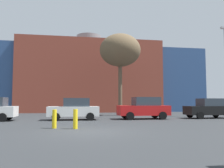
{
  "coord_description": "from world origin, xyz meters",
  "views": [
    {
      "loc": [
        -0.87,
        -11.64,
        1.45
      ],
      "look_at": [
        2.48,
        8.08,
        2.96
      ],
      "focal_mm": 37.7,
      "sensor_mm": 36.0,
      "label": 1
    }
  ],
  "objects_px": {
    "parked_car_4": "(209,108)",
    "bare_tree_0": "(120,51)",
    "bollard_yellow_0": "(75,119)",
    "parked_car_2": "(74,109)",
    "parked_car_3": "(144,108)",
    "bollard_yellow_1": "(54,119)"
  },
  "relations": [
    {
      "from": "bare_tree_0",
      "to": "bollard_yellow_0",
      "type": "bearing_deg",
      "value": -112.75
    },
    {
      "from": "parked_car_3",
      "to": "bare_tree_0",
      "type": "relative_size",
      "value": 0.49
    },
    {
      "from": "bare_tree_0",
      "to": "parked_car_3",
      "type": "bearing_deg",
      "value": -79.71
    },
    {
      "from": "parked_car_4",
      "to": "bollard_yellow_0",
      "type": "relative_size",
      "value": 3.81
    },
    {
      "from": "parked_car_4",
      "to": "parked_car_2",
      "type": "bearing_deg",
      "value": 0.0
    },
    {
      "from": "parked_car_4",
      "to": "bare_tree_0",
      "type": "bearing_deg",
      "value": -37.14
    },
    {
      "from": "bollard_yellow_0",
      "to": "parked_car_2",
      "type": "bearing_deg",
      "value": 90.18
    },
    {
      "from": "parked_car_4",
      "to": "bare_tree_0",
      "type": "height_order",
      "value": "bare_tree_0"
    },
    {
      "from": "bare_tree_0",
      "to": "parked_car_4",
      "type": "bearing_deg",
      "value": -37.14
    },
    {
      "from": "parked_car_3",
      "to": "parked_car_2",
      "type": "bearing_deg",
      "value": 0.0
    },
    {
      "from": "parked_car_3",
      "to": "bollard_yellow_0",
      "type": "relative_size",
      "value": 4.03
    },
    {
      "from": "parked_car_4",
      "to": "bollard_yellow_0",
      "type": "distance_m",
      "value": 13.35
    },
    {
      "from": "bollard_yellow_0",
      "to": "bare_tree_0",
      "type": "bearing_deg",
      "value": 67.25
    },
    {
      "from": "parked_car_3",
      "to": "bollard_yellow_1",
      "type": "distance_m",
      "value": 9.07
    },
    {
      "from": "parked_car_3",
      "to": "bollard_yellow_0",
      "type": "xyz_separation_m",
      "value": [
        -5.79,
        -6.3,
        -0.39
      ]
    },
    {
      "from": "bare_tree_0",
      "to": "bollard_yellow_0",
      "type": "height_order",
      "value": "bare_tree_0"
    },
    {
      "from": "parked_car_3",
      "to": "bollard_yellow_1",
      "type": "bearing_deg",
      "value": 40.15
    },
    {
      "from": "parked_car_2",
      "to": "bollard_yellow_1",
      "type": "height_order",
      "value": "parked_car_2"
    },
    {
      "from": "parked_car_4",
      "to": "bare_tree_0",
      "type": "relative_size",
      "value": 0.46
    },
    {
      "from": "bollard_yellow_1",
      "to": "parked_car_4",
      "type": "bearing_deg",
      "value": 24.37
    },
    {
      "from": "bollard_yellow_1",
      "to": "parked_car_2",
      "type": "bearing_deg",
      "value": 79.21
    },
    {
      "from": "parked_car_3",
      "to": "bollard_yellow_0",
      "type": "height_order",
      "value": "parked_car_3"
    }
  ]
}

